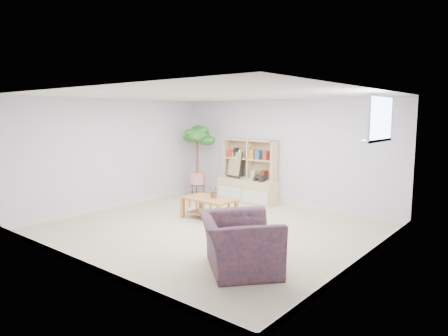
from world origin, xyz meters
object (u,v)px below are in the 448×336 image
Objects in this scene: storage_unit at (248,171)px; floor_tree at (197,161)px; coffee_table at (209,209)px; armchair at (239,239)px.

floor_tree is (-1.32, -0.32, 0.16)m from storage_unit.
storage_unit is at bearing 104.37° from coffee_table.
floor_tree reaches higher than coffee_table.
armchair is (3.69, -3.13, -0.49)m from floor_tree.
storage_unit is at bearing -14.51° from armchair.
armchair is (2.01, -1.68, 0.20)m from coffee_table.
storage_unit is 1.40× the size of coffee_table.
floor_tree is at bearing 142.00° from coffee_table.
storage_unit is 4.20m from armchair.
coffee_table is 0.59× the size of floor_tree.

